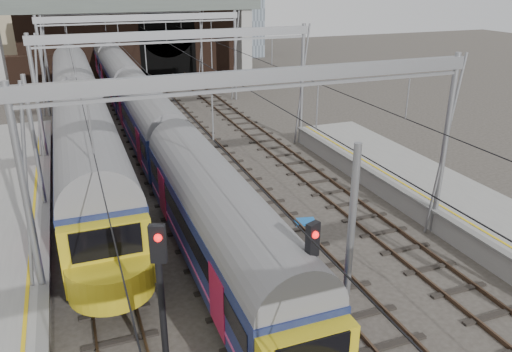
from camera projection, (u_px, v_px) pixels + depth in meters
name	position (u px, v px, depth m)	size (l,w,h in m)	color
tracks	(216.00, 198.00, 26.12)	(14.40, 80.00, 0.22)	#4C3828
overhead_line	(181.00, 54.00, 29.31)	(16.80, 80.00, 8.00)	gray
retaining_wall	(135.00, 37.00, 57.01)	(28.00, 2.75, 9.00)	black
overbridge	(126.00, 14.00, 50.31)	(28.00, 3.00, 9.25)	gray
train_main	(132.00, 96.00, 37.78)	(2.60, 60.19, 4.54)	black
train_second	(81.00, 117.00, 31.19)	(3.02, 34.87, 5.12)	black
signal_near_left	(161.00, 296.00, 12.45)	(0.42, 0.49, 5.43)	black
signal_near_centre	(308.00, 288.00, 12.98)	(0.41, 0.48, 5.21)	black
equip_cover_b	(305.00, 222.00, 23.48)	(0.98, 0.69, 0.11)	#1860B5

